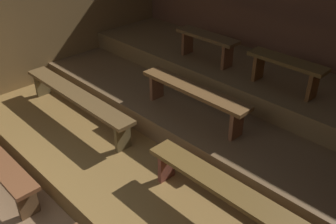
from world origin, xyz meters
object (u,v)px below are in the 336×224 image
object	(u,v)px
bench_lower_left	(76,97)
bench_upper_right	(286,67)
bench_middle_center	(193,93)
bench_upper_left	(207,41)
bench_lower_right	(244,202)

from	to	relation	value
bench_lower_left	bench_upper_right	distance (m)	2.76
bench_middle_center	bench_upper_left	size ratio (longest dim) A/B	1.56
bench_lower_right	bench_middle_center	world-z (taller)	bench_middle_center
bench_upper_right	bench_lower_right	bearing A→B (deg)	-68.23
bench_upper_right	bench_lower_left	bearing A→B (deg)	-137.84
bench_lower_right	bench_upper_left	size ratio (longest dim) A/B	2.20
bench_lower_right	bench_lower_left	bearing A→B (deg)	180.00
bench_middle_center	bench_lower_right	bearing A→B (deg)	-31.48
bench_lower_left	bench_upper_left	xyz separation A→B (m)	(0.73, 1.82, 0.52)
bench_lower_right	bench_middle_center	bearing A→B (deg)	148.52
bench_lower_right	bench_middle_center	distance (m)	1.64
bench_lower_left	bench_lower_right	world-z (taller)	same
bench_lower_right	bench_upper_right	size ratio (longest dim) A/B	2.20
bench_upper_left	bench_upper_right	xyz separation A→B (m)	(1.28, 0.00, 0.00)
bench_lower_left	bench_upper_right	bearing A→B (deg)	42.16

